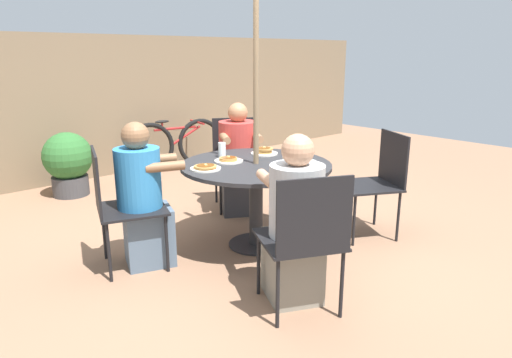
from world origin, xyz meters
name	(u,v)px	position (x,y,z in m)	size (l,w,h in m)	color
ground_plane	(256,245)	(0.00, 0.00, 0.00)	(12.00, 12.00, 0.00)	#8C664C
back_fence	(98,107)	(0.00, 3.04, 0.90)	(10.00, 0.06, 1.80)	#7A664C
patio_table	(256,177)	(0.00, 0.00, 0.60)	(1.22, 1.22, 0.71)	#28282B
umbrella_pole	(256,107)	(0.00, 0.00, 1.16)	(0.04, 0.04, 2.33)	#846B4C
patio_chair_north	(305,235)	(-0.48, -0.98, 0.53)	(0.64, 0.64, 0.91)	black
diner_north	(294,227)	(-0.40, -0.82, 0.50)	(0.50, 0.55, 1.11)	gray
patio_chair_east	(378,177)	(0.96, -0.52, 0.53)	(0.65, 0.65, 0.91)	black
patio_chair_south	(236,157)	(0.56, 0.94, 0.53)	(0.66, 0.66, 0.91)	black
diner_south	(239,164)	(0.46, 0.78, 0.49)	(0.57, 0.62, 1.10)	#3D3D42
patio_chair_west	(118,201)	(-1.03, 0.36, 0.53)	(0.61, 0.61, 0.91)	black
diner_west	(144,201)	(-0.86, 0.30, 0.50)	(0.52, 0.45, 1.10)	slate
pancake_plate_a	(264,152)	(0.29, 0.21, 0.73)	(0.24, 0.24, 0.07)	silver
pancake_plate_b	(205,168)	(-0.42, 0.11, 0.73)	(0.24, 0.24, 0.04)	silver
pancake_plate_c	(229,160)	(-0.13, 0.20, 0.72)	(0.24, 0.24, 0.05)	silver
syrup_bottle	(294,150)	(0.43, -0.02, 0.76)	(0.09, 0.07, 0.13)	brown
coffee_cup	(287,159)	(0.12, -0.23, 0.76)	(0.08, 0.08, 0.11)	beige
drinking_glass_a	(222,150)	(-0.06, 0.37, 0.77)	(0.06, 0.06, 0.13)	silver
drinking_glass_b	(310,168)	(0.05, -0.54, 0.77)	(0.08, 0.08, 0.11)	silver
bicycle	(176,144)	(0.93, 2.72, 0.35)	(1.41, 0.44, 0.70)	black
potted_shrub	(68,162)	(-0.65, 2.46, 0.39)	(0.54, 0.54, 0.72)	#3D3D3F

